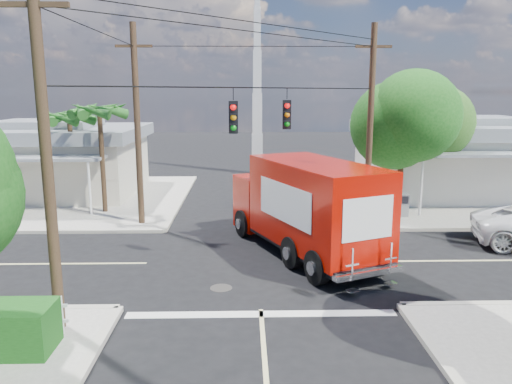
{
  "coord_description": "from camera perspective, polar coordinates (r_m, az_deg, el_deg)",
  "views": [
    {
      "loc": [
        -0.44,
        -17.19,
        6.06
      ],
      "look_at": [
        0.0,
        2.0,
        2.2
      ],
      "focal_mm": 35.0,
      "sensor_mm": 36.0,
      "label": 1
    }
  ],
  "objects": [
    {
      "name": "ground",
      "position": [
        18.23,
        0.15,
        -8.04
      ],
      "size": [
        120.0,
        120.0,
        0.0
      ],
      "primitive_type": "plane",
      "color": "black",
      "rests_on": "ground"
    },
    {
      "name": "sidewalk_ne",
      "position": [
        30.85,
        20.24,
        -0.54
      ],
      "size": [
        14.12,
        14.12,
        0.14
      ],
      "color": "gray",
      "rests_on": "ground"
    },
    {
      "name": "sidewalk_nw",
      "position": [
        30.54,
        -21.27,
        -0.73
      ],
      "size": [
        14.12,
        14.12,
        0.14
      ],
      "color": "gray",
      "rests_on": "ground"
    },
    {
      "name": "road_markings",
      "position": [
        16.85,
        0.28,
        -9.69
      ],
      "size": [
        32.0,
        32.0,
        0.01
      ],
      "color": "beige",
      "rests_on": "ground"
    },
    {
      "name": "building_ne",
      "position": [
        32.12,
        22.51,
        3.81
      ],
      "size": [
        11.8,
        10.2,
        4.5
      ],
      "color": "silver",
      "rests_on": "sidewalk_ne"
    },
    {
      "name": "building_nw",
      "position": [
        32.06,
        -22.49,
        3.62
      ],
      "size": [
        10.8,
        10.2,
        4.3
      ],
      "color": "beige",
      "rests_on": "sidewalk_nw"
    },
    {
      "name": "radio_tower",
      "position": [
        37.21,
        0.14,
        10.72
      ],
      "size": [
        0.8,
        0.8,
        17.0
      ],
      "color": "silver",
      "rests_on": "ground"
    },
    {
      "name": "tree_ne_front",
      "position": [
        25.18,
        16.54,
        7.96
      ],
      "size": [
        4.21,
        4.14,
        6.66
      ],
      "color": "#422D1C",
      "rests_on": "sidewalk_ne"
    },
    {
      "name": "tree_ne_back",
      "position": [
        28.15,
        20.19,
        6.86
      ],
      "size": [
        3.77,
        3.66,
        5.82
      ],
      "color": "#422D1C",
      "rests_on": "sidewalk_ne"
    },
    {
      "name": "palm_nw_front",
      "position": [
        25.7,
        -17.46,
        8.58
      ],
      "size": [
        3.01,
        3.08,
        5.59
      ],
      "color": "#422D1C",
      "rests_on": "sidewalk_nw"
    },
    {
      "name": "palm_nw_back",
      "position": [
        27.75,
        -20.57,
        7.78
      ],
      "size": [
        3.01,
        3.08,
        5.19
      ],
      "color": "#422D1C",
      "rests_on": "sidewalk_nw"
    },
    {
      "name": "utility_poles",
      "position": [
        18.88,
        -4.82,
        7.12
      ],
      "size": [
        12.0,
        10.68,
        9.0
      ],
      "color": "#473321",
      "rests_on": "ground"
    },
    {
      "name": "vending_boxes",
      "position": [
        24.98,
        14.85,
        -1.43
      ],
      "size": [
        1.9,
        0.5,
        1.1
      ],
      "color": "#A2241C",
      "rests_on": "sidewalk_ne"
    },
    {
      "name": "delivery_truck",
      "position": [
        18.74,
        5.66,
        -1.72
      ],
      "size": [
        5.52,
        8.62,
        3.61
      ],
      "color": "black",
      "rests_on": "ground"
    }
  ]
}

